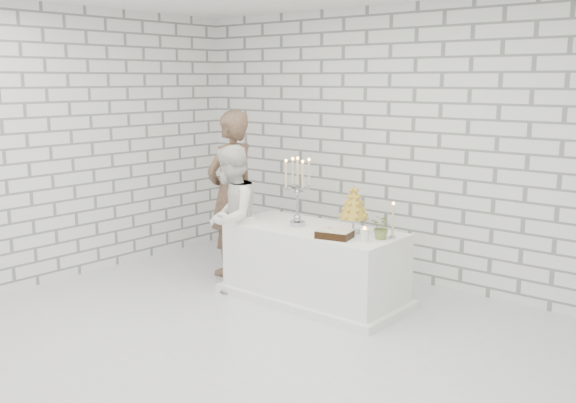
# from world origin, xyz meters

# --- Properties ---
(ground) EXTENTS (6.00, 5.00, 0.01)m
(ground) POSITION_xyz_m (0.00, 0.00, 0.00)
(ground) COLOR silver
(ground) RESTS_ON ground
(wall_back) EXTENTS (6.00, 0.01, 3.00)m
(wall_back) POSITION_xyz_m (0.00, 2.50, 1.50)
(wall_back) COLOR white
(wall_back) RESTS_ON ground
(wall_left) EXTENTS (0.01, 5.00, 3.00)m
(wall_left) POSITION_xyz_m (-3.00, 0.00, 1.50)
(wall_left) COLOR white
(wall_left) RESTS_ON ground
(cake_table) EXTENTS (1.80, 0.80, 0.75)m
(cake_table) POSITION_xyz_m (-0.40, 1.30, 0.38)
(cake_table) COLOR white
(cake_table) RESTS_ON ground
(groom) EXTENTS (0.45, 0.68, 1.87)m
(groom) POSITION_xyz_m (-1.69, 1.43, 0.94)
(groom) COLOR #4E3628
(groom) RESTS_ON ground
(bride) EXTENTS (0.84, 0.92, 1.54)m
(bride) POSITION_xyz_m (-1.29, 1.01, 0.77)
(bride) COLOR white
(bride) RESTS_ON ground
(candelabra) EXTENTS (0.36, 0.36, 0.70)m
(candelabra) POSITION_xyz_m (-0.59, 1.26, 1.10)
(candelabra) COLOR #A9A8B3
(candelabra) RESTS_ON cake_table
(croquembouche) EXTENTS (0.33, 0.33, 0.47)m
(croquembouche) POSITION_xyz_m (0.02, 1.37, 0.98)
(croquembouche) COLOR olive
(croquembouche) RESTS_ON cake_table
(chocolate_cake) EXTENTS (0.36, 0.29, 0.08)m
(chocolate_cake) POSITION_xyz_m (-0.00, 1.09, 0.79)
(chocolate_cake) COLOR black
(chocolate_cake) RESTS_ON cake_table
(pillar_candle) EXTENTS (0.09, 0.09, 0.12)m
(pillar_candle) POSITION_xyz_m (0.29, 1.15, 0.81)
(pillar_candle) COLOR white
(pillar_candle) RESTS_ON cake_table
(extra_taper) EXTENTS (0.07, 0.07, 0.32)m
(extra_taper) POSITION_xyz_m (0.42, 1.43, 0.91)
(extra_taper) COLOR beige
(extra_taper) RESTS_ON cake_table
(flowers) EXTENTS (0.23, 0.21, 0.23)m
(flowers) POSITION_xyz_m (0.36, 1.33, 0.87)
(flowers) COLOR #5A743A
(flowers) RESTS_ON cake_table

